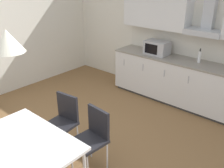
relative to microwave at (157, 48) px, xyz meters
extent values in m
cube|color=brown|center=(0.17, -2.55, -1.06)|extent=(8.08, 8.58, 0.02)
cube|color=silver|center=(0.17, 0.36, 0.33)|extent=(6.46, 0.10, 2.76)
cube|color=#333333|center=(0.88, 0.00, -1.03)|extent=(3.35, 0.56, 0.05)
cube|color=silver|center=(0.88, 0.00, -0.59)|extent=(3.49, 0.61, 0.83)
cube|color=gray|center=(0.88, 0.00, -0.15)|extent=(3.51, 0.63, 0.03)
cube|color=silver|center=(-0.61, -0.32, -0.38)|extent=(0.01, 0.01, 0.14)
cube|color=silver|center=(-0.12, -0.32, -0.38)|extent=(0.01, 0.01, 0.14)
cube|color=silver|center=(0.38, -0.32, -0.38)|extent=(0.01, 0.01, 0.14)
cube|color=silver|center=(0.88, -0.32, -0.38)|extent=(0.01, 0.01, 0.14)
cube|color=silver|center=(0.88, 0.30, 0.11)|extent=(3.49, 0.02, 0.49)
cube|color=silver|center=(-0.16, 0.14, 0.70)|extent=(1.41, 0.34, 0.65)
cube|color=#B7BABF|center=(0.88, 0.12, 0.43)|extent=(0.67, 0.40, 0.10)
cube|color=#B7BABF|center=(0.88, 0.23, 0.72)|extent=(0.20, 0.16, 0.60)
cube|color=#ADADB2|center=(0.00, 0.00, 0.00)|extent=(0.48, 0.34, 0.28)
cube|color=black|center=(-0.04, -0.17, 0.00)|extent=(0.29, 0.01, 0.20)
cylinder|color=white|center=(0.89, 0.05, -0.03)|extent=(0.06, 0.06, 0.22)
cylinder|color=black|center=(0.89, 0.05, 0.11)|extent=(0.02, 0.02, 0.05)
cube|color=white|center=(0.29, -3.29, -0.35)|extent=(1.31, 0.82, 0.04)
cylinder|color=silver|center=(-0.30, -2.94, -0.71)|extent=(0.04, 0.04, 0.69)
cube|color=black|center=(0.00, -2.58, -0.60)|extent=(0.44, 0.44, 0.04)
cube|color=black|center=(-0.02, -2.40, -0.38)|extent=(0.38, 0.08, 0.40)
cylinder|color=silver|center=(0.18, -2.73, -0.84)|extent=(0.02, 0.02, 0.43)
cylinder|color=silver|center=(-0.15, -2.77, -0.84)|extent=(0.02, 0.02, 0.43)
cylinder|color=silver|center=(0.15, -2.39, -0.84)|extent=(0.02, 0.02, 0.43)
cylinder|color=silver|center=(-0.19, -2.43, -0.84)|extent=(0.02, 0.02, 0.43)
cube|color=black|center=(0.59, -2.58, -0.60)|extent=(0.43, 0.43, 0.04)
cube|color=black|center=(0.60, -2.40, -0.38)|extent=(0.38, 0.07, 0.40)
cylinder|color=silver|center=(0.40, -2.73, -0.84)|extent=(0.02, 0.02, 0.43)
cylinder|color=silver|center=(0.77, -2.42, -0.84)|extent=(0.02, 0.02, 0.43)
cylinder|color=silver|center=(0.43, -2.39, -0.84)|extent=(0.02, 0.02, 0.43)
cone|color=silver|center=(0.29, -3.29, 0.82)|extent=(0.32, 0.32, 0.22)
camera|label=1|loc=(2.56, -4.40, 1.41)|focal=40.00mm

